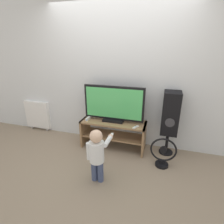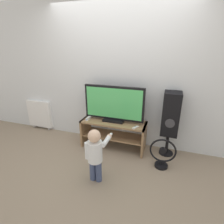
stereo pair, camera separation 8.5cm
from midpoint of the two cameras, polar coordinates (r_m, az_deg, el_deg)
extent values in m
plane|color=gray|center=(3.23, 0.05, -13.05)|extent=(16.00, 16.00, 0.00)
cube|color=silver|center=(3.20, 2.94, 11.77)|extent=(10.00, 0.06, 2.60)
cube|color=#93704C|center=(3.16, 1.26, -3.32)|extent=(1.17, 0.42, 0.03)
cube|color=#93704C|center=(3.28, 1.22, -7.69)|extent=(1.13, 0.38, 0.02)
cube|color=#93704C|center=(3.46, -7.83, -5.81)|extent=(0.04, 0.42, 0.52)
cube|color=#93704C|center=(3.17, 11.18, -8.69)|extent=(0.04, 0.42, 0.52)
cube|color=black|center=(3.16, 1.37, -2.60)|extent=(0.37, 0.20, 0.04)
cube|color=black|center=(3.05, 1.42, 2.95)|extent=(1.07, 0.05, 0.60)
cube|color=#4CBF66|center=(3.02, 1.27, 2.79)|extent=(1.00, 0.01, 0.53)
cube|color=white|center=(3.26, -6.78, -1.88)|extent=(0.04, 0.19, 0.05)
cube|color=#3F8CE5|center=(3.19, -7.51, -2.52)|extent=(0.03, 0.00, 0.01)
cube|color=white|center=(2.93, 8.49, -5.02)|extent=(0.09, 0.13, 0.02)
cylinder|color=#337FD8|center=(2.92, 8.50, -4.79)|extent=(0.01, 0.01, 0.00)
cylinder|color=#3F4C72|center=(2.61, -5.35, -18.24)|extent=(0.09, 0.09, 0.33)
cylinder|color=#3F4C72|center=(2.58, -3.39, -18.69)|extent=(0.09, 0.09, 0.33)
cylinder|color=white|center=(2.41, -4.58, -12.71)|extent=(0.20, 0.20, 0.30)
sphere|color=beige|center=(2.29, -4.75, -7.82)|extent=(0.17, 0.17, 0.17)
cylinder|color=white|center=(2.46, -7.15, -12.41)|extent=(0.06, 0.06, 0.25)
cylinder|color=white|center=(2.41, -0.90, -9.45)|extent=(0.06, 0.25, 0.06)
sphere|color=beige|center=(2.51, 0.06, -8.09)|extent=(0.07, 0.07, 0.07)
cube|color=white|center=(2.54, 0.35, -7.68)|extent=(0.03, 0.13, 0.02)
cylinder|color=black|center=(3.36, 17.89, -12.54)|extent=(0.24, 0.24, 0.02)
cylinder|color=black|center=(3.26, 18.26, -9.75)|extent=(0.05, 0.05, 0.40)
cube|color=black|center=(3.03, 19.44, -0.53)|extent=(0.27, 0.30, 0.72)
cylinder|color=#38383D|center=(2.92, 19.18, -3.56)|extent=(0.15, 0.01, 0.15)
cylinder|color=black|center=(3.02, 16.53, -16.38)|extent=(0.21, 0.21, 0.04)
cylinder|color=black|center=(2.99, 16.64, -15.57)|extent=(0.04, 0.04, 0.07)
torus|color=black|center=(2.86, 17.10, -12.00)|extent=(0.40, 0.03, 0.40)
cylinder|color=black|center=(2.86, 17.10, -12.00)|extent=(0.11, 0.05, 0.11)
cube|color=white|center=(4.25, -22.01, -0.55)|extent=(0.59, 0.08, 0.60)
cube|color=silver|center=(4.50, -23.46, -4.17)|extent=(0.03, 0.05, 0.06)
cube|color=silver|center=(4.25, -19.28, -5.05)|extent=(0.03, 0.05, 0.06)
camera|label=1|loc=(0.04, -89.19, 0.31)|focal=28.00mm
camera|label=2|loc=(0.04, 90.81, -0.31)|focal=28.00mm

